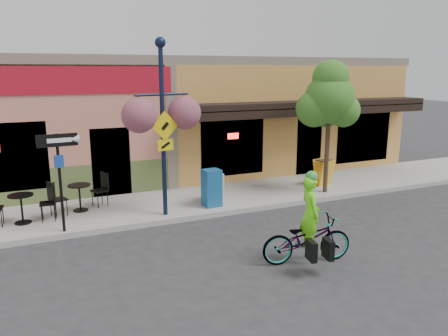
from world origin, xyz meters
The scene contains 14 objects.
ground centered at (0.00, 0.00, 0.00)m, with size 90.00×90.00×0.00m, color #2D2D30.
sidewalk centered at (0.00, 2.00, 0.07)m, with size 24.00×3.00×0.15m, color #9E9B93.
curb centered at (0.00, 0.55, 0.07)m, with size 24.00×0.12×0.15m, color #A8A59E.
building centered at (0.00, 7.50, 2.25)m, with size 18.20×8.20×4.50m, color #C57661, non-canonical shape.
bicycle centered at (-0.01, -2.96, 0.52)m, with size 0.69×1.97×1.03m, color maroon.
cyclist_rider centered at (0.04, -2.96, 0.83)m, with size 0.60×0.40×1.65m, color #6EFF1A.
lamp_post centered at (-2.01, 0.90, 2.51)m, with size 1.51×0.60×4.73m, color #101933, non-canonical shape.
one_way_sign centered at (-4.66, 0.67, 1.37)m, with size 0.93×0.20×2.43m, color black, non-canonical shape.
cafe_set_left centered at (-5.60, 1.72, 0.65)m, with size 1.67×0.84×1.00m, color black, non-canonical shape.
cafe_set_right centered at (-4.11, 2.18, 0.65)m, with size 1.66×0.83×0.99m, color black, non-canonical shape.
newspaper_box_blue centered at (-0.55, 1.10, 0.70)m, with size 0.49×0.44×1.09m, color #165488, non-canonical shape.
newspaper_box_grey centered at (-0.25, 1.51, 0.58)m, with size 0.40×0.37×0.86m, color #BDBDBD, non-canonical shape.
street_tree centered at (3.41, 1.00, 2.28)m, with size 1.66×1.66×4.26m, color #3D7A26, non-canonical shape.
sandwich_board centered at (3.88, 1.53, 0.61)m, with size 0.55×0.40×0.91m, color yellow, non-canonical shape.
Camera 1 is at (-5.17, -10.24, 4.05)m, focal length 35.00 mm.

